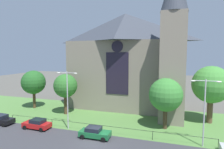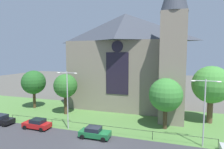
{
  "view_description": "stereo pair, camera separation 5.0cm",
  "coord_description": "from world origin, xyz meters",
  "px_view_note": "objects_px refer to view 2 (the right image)",
  "views": [
    {
      "loc": [
        9.5,
        -22.57,
        11.21
      ],
      "look_at": [
        -0.24,
        8.0,
        7.94
      ],
      "focal_mm": 30.87,
      "sensor_mm": 36.0,
      "label": 1
    },
    {
      "loc": [
        9.55,
        -22.55,
        11.21
      ],
      "look_at": [
        -0.24,
        8.0,
        7.94
      ],
      "focal_mm": 30.87,
      "sensor_mm": 36.0,
      "label": 2
    }
  ],
  "objects_px": {
    "tree_right_near": "(166,95)",
    "parked_car_green": "(95,133)",
    "church_building": "(128,59)",
    "parked_car_red": "(37,124)",
    "tree_right_far": "(211,85)",
    "tree_left_far": "(34,82)",
    "tree_left_near": "(66,86)",
    "streetlamp_near": "(67,93)",
    "streetlamp_far": "(205,104)",
    "parked_car_black": "(1,119)"
  },
  "relations": [
    {
      "from": "tree_left_near",
      "to": "parked_car_green",
      "type": "bearing_deg",
      "value": -41.35
    },
    {
      "from": "tree_left_far",
      "to": "parked_car_red",
      "type": "relative_size",
      "value": 1.89
    },
    {
      "from": "church_building",
      "to": "tree_left_far",
      "type": "distance_m",
      "value": 20.49
    },
    {
      "from": "parked_car_green",
      "to": "tree_right_far",
      "type": "bearing_deg",
      "value": 34.53
    },
    {
      "from": "tree_left_near",
      "to": "parked_car_red",
      "type": "relative_size",
      "value": 1.81
    },
    {
      "from": "church_building",
      "to": "parked_car_red",
      "type": "distance_m",
      "value": 21.83
    },
    {
      "from": "tree_right_near",
      "to": "parked_car_green",
      "type": "relative_size",
      "value": 1.84
    },
    {
      "from": "tree_right_far",
      "to": "parked_car_black",
      "type": "distance_m",
      "value": 34.72
    },
    {
      "from": "tree_left_far",
      "to": "streetlamp_far",
      "type": "bearing_deg",
      "value": -14.48
    },
    {
      "from": "streetlamp_near",
      "to": "parked_car_black",
      "type": "xyz_separation_m",
      "value": [
        -11.51,
        -1.48,
        -4.79
      ]
    },
    {
      "from": "parked_car_black",
      "to": "parked_car_green",
      "type": "relative_size",
      "value": 1.01
    },
    {
      "from": "tree_left_near",
      "to": "tree_right_far",
      "type": "xyz_separation_m",
      "value": [
        25.21,
        2.98,
        0.99
      ]
    },
    {
      "from": "tree_left_far",
      "to": "streetlamp_far",
      "type": "height_order",
      "value": "streetlamp_far"
    },
    {
      "from": "parked_car_red",
      "to": "streetlamp_far",
      "type": "bearing_deg",
      "value": -175.74
    },
    {
      "from": "tree_left_near",
      "to": "parked_car_green",
      "type": "height_order",
      "value": "tree_left_near"
    },
    {
      "from": "tree_right_far",
      "to": "streetlamp_far",
      "type": "bearing_deg",
      "value": -103.27
    },
    {
      "from": "tree_left_near",
      "to": "tree_right_far",
      "type": "relative_size",
      "value": 0.81
    },
    {
      "from": "parked_car_red",
      "to": "tree_right_near",
      "type": "bearing_deg",
      "value": -161.4
    },
    {
      "from": "tree_right_near",
      "to": "tree_right_far",
      "type": "bearing_deg",
      "value": 35.24
    },
    {
      "from": "parked_car_green",
      "to": "parked_car_black",
      "type": "bearing_deg",
      "value": 178.19
    },
    {
      "from": "parked_car_black",
      "to": "parked_car_green",
      "type": "bearing_deg",
      "value": 1.3
    },
    {
      "from": "streetlamp_near",
      "to": "parked_car_green",
      "type": "height_order",
      "value": "streetlamp_near"
    },
    {
      "from": "streetlamp_far",
      "to": "tree_left_far",
      "type": "bearing_deg",
      "value": 165.52
    },
    {
      "from": "tree_right_near",
      "to": "streetlamp_near",
      "type": "relative_size",
      "value": 0.89
    },
    {
      "from": "streetlamp_far",
      "to": "parked_car_red",
      "type": "xyz_separation_m",
      "value": [
        -23.27,
        -1.4,
        -4.55
      ]
    },
    {
      "from": "church_building",
      "to": "parked_car_green",
      "type": "height_order",
      "value": "church_building"
    },
    {
      "from": "streetlamp_far",
      "to": "parked_car_black",
      "type": "distance_m",
      "value": 30.62
    },
    {
      "from": "streetlamp_near",
      "to": "parked_car_green",
      "type": "bearing_deg",
      "value": -19.12
    },
    {
      "from": "tree_left_near",
      "to": "parked_car_green",
      "type": "xyz_separation_m",
      "value": [
        9.37,
        -8.25,
        -4.62
      ]
    },
    {
      "from": "streetlamp_near",
      "to": "tree_right_far",
      "type": "bearing_deg",
      "value": 24.27
    },
    {
      "from": "tree_right_near",
      "to": "parked_car_green",
      "type": "xyz_separation_m",
      "value": [
        -8.92,
        -6.33,
        -4.48
      ]
    },
    {
      "from": "tree_left_near",
      "to": "parked_car_green",
      "type": "distance_m",
      "value": 13.31
    },
    {
      "from": "streetlamp_near",
      "to": "parked_car_green",
      "type": "distance_m",
      "value": 7.23
    },
    {
      "from": "church_building",
      "to": "parked_car_black",
      "type": "bearing_deg",
      "value": -135.46
    },
    {
      "from": "church_building",
      "to": "parked_car_black",
      "type": "xyz_separation_m",
      "value": [
        -17.15,
        -16.88,
        -9.53
      ]
    },
    {
      "from": "streetlamp_far",
      "to": "church_building",
      "type": "bearing_deg",
      "value": 130.36
    },
    {
      "from": "tree_right_near",
      "to": "streetlamp_near",
      "type": "distance_m",
      "value": 14.76
    },
    {
      "from": "streetlamp_near",
      "to": "parked_car_red",
      "type": "relative_size",
      "value": 2.08
    },
    {
      "from": "tree_left_near",
      "to": "streetlamp_near",
      "type": "bearing_deg",
      "value": -56.68
    },
    {
      "from": "tree_right_far",
      "to": "tree_right_near",
      "type": "relative_size",
      "value": 1.22
    },
    {
      "from": "church_building",
      "to": "tree_left_near",
      "type": "xyz_separation_m",
      "value": [
        -9.89,
        -8.93,
        -4.91
      ]
    },
    {
      "from": "tree_right_near",
      "to": "parked_car_black",
      "type": "relative_size",
      "value": 1.82
    },
    {
      "from": "church_building",
      "to": "parked_car_red",
      "type": "height_order",
      "value": "church_building"
    },
    {
      "from": "church_building",
      "to": "tree_left_far",
      "type": "xyz_separation_m",
      "value": [
        -18.56,
        -7.23,
        -4.82
      ]
    },
    {
      "from": "tree_left_near",
      "to": "parked_car_red",
      "type": "xyz_separation_m",
      "value": [
        -0.28,
        -7.87,
        -4.62
      ]
    },
    {
      "from": "tree_left_far",
      "to": "parked_car_green",
      "type": "xyz_separation_m",
      "value": [
        18.04,
        -9.95,
        -4.71
      ]
    },
    {
      "from": "tree_right_far",
      "to": "tree_left_far",
      "type": "distance_m",
      "value": 33.92
    },
    {
      "from": "streetlamp_far",
      "to": "tree_right_far",
      "type": "bearing_deg",
      "value": 76.73
    },
    {
      "from": "tree_right_far",
      "to": "parked_car_red",
      "type": "bearing_deg",
      "value": -156.95
    },
    {
      "from": "tree_right_far",
      "to": "parked_car_red",
      "type": "relative_size",
      "value": 2.24
    }
  ]
}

